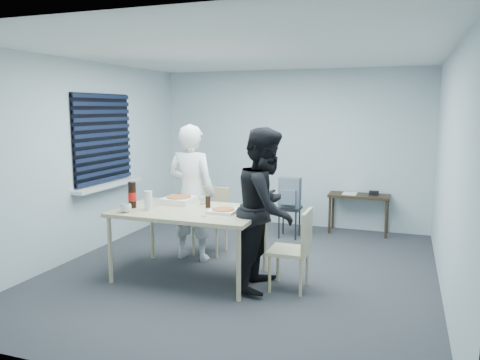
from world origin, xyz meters
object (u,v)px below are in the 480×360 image
at_px(backpack, 290,193).
at_px(person_black, 266,209).
at_px(side_table, 359,199).
at_px(mug_a, 126,208).
at_px(soda_bottle, 132,195).
at_px(person_white, 191,193).
at_px(mug_b, 203,200).
at_px(chair_right, 297,244).
at_px(dining_table, 189,214).
at_px(stool, 289,214).
at_px(chair_far, 212,215).

bearing_deg(backpack, person_black, -108.30).
relative_size(person_black, backpack, 3.90).
bearing_deg(side_table, mug_a, -126.80).
relative_size(mug_a, soda_bottle, 0.40).
xyz_separation_m(person_white, backpack, (0.96, 1.44, -0.19)).
xyz_separation_m(side_table, mug_b, (-1.65, -2.34, 0.31)).
xyz_separation_m(person_white, soda_bottle, (-0.40, -0.76, 0.07)).
bearing_deg(person_black, chair_right, -87.94).
relative_size(dining_table, mug_a, 13.56).
xyz_separation_m(person_white, mug_a, (-0.34, -1.00, -0.02)).
bearing_deg(chair_right, mug_b, 166.27).
bearing_deg(backpack, stool, 65.36).
bearing_deg(chair_right, stool, 105.75).
bearing_deg(side_table, chair_far, -137.47).
distance_m(dining_table, chair_far, 1.05).
bearing_deg(mug_b, backpack, 68.81).
relative_size(person_white, person_black, 1.00).
height_order(dining_table, backpack, backpack).
relative_size(backpack, mug_a, 3.69).
bearing_deg(mug_a, side_table, 53.20).
relative_size(chair_far, chair_right, 1.00).
distance_m(chair_right, stool, 2.13).
height_order(dining_table, soda_bottle, soda_bottle).
xyz_separation_m(dining_table, chair_far, (-0.14, 1.01, -0.24)).
distance_m(chair_far, person_white, 0.55).
relative_size(chair_right, person_white, 0.50).
relative_size(chair_right, backpack, 1.96).
relative_size(side_table, soda_bottle, 3.06).
xyz_separation_m(chair_right, person_white, (-1.54, 0.60, 0.37)).
bearing_deg(mug_b, person_white, 135.14).
distance_m(chair_far, mug_a, 1.50).
relative_size(chair_far, person_black, 0.50).
relative_size(dining_table, person_black, 0.94).
bearing_deg(chair_far, mug_b, -76.47).
distance_m(chair_far, stool, 1.36).
distance_m(stool, soda_bottle, 2.66).
xyz_separation_m(dining_table, mug_b, (0.02, 0.34, 0.10)).
bearing_deg(soda_bottle, person_white, 62.20).
height_order(stool, soda_bottle, soda_bottle).
bearing_deg(person_black, mug_b, 70.52).
bearing_deg(side_table, dining_table, -121.94).
bearing_deg(chair_far, chair_right, -34.85).
bearing_deg(mug_b, chair_right, -13.73).
bearing_deg(stool, backpack, -90.00).
bearing_deg(person_black, soda_bottle, 95.51).
bearing_deg(mug_b, stool, 68.97).
distance_m(person_black, stool, 2.13).
relative_size(dining_table, stool, 3.53).
relative_size(chair_far, stool, 1.88).
height_order(chair_far, mug_a, mug_a).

